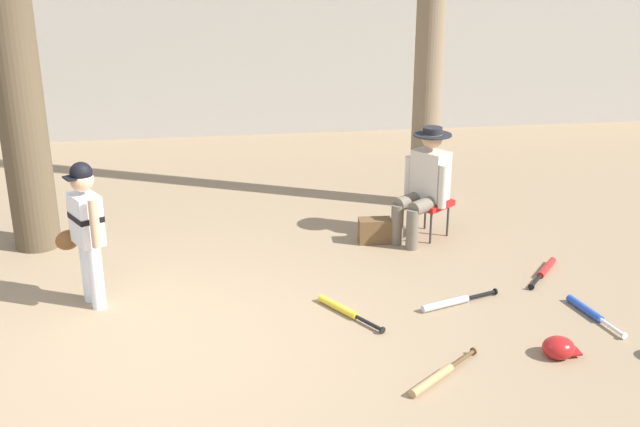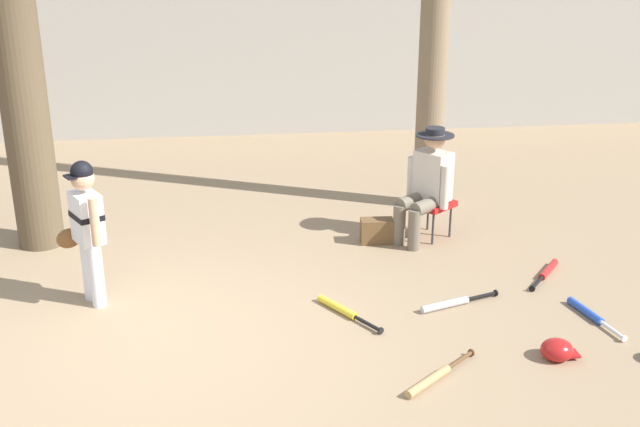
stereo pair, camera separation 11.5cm
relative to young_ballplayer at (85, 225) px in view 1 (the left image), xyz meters
The scene contains 12 objects.
ground_plane 1.39m from the young_ballplayer, 54.48° to the right, with size 60.00×60.00×0.00m, color #937A5B.
concrete_back_wall 6.03m from the young_ballplayer, 83.47° to the left, with size 18.00×0.36×3.19m, color #ADA89E.
young_ballplayer is the anchor object (origin of this frame).
folding_stool 3.56m from the young_ballplayer, 18.76° to the left, with size 0.56×0.56×0.41m.
seated_spectator 3.45m from the young_ballplayer, 18.24° to the left, with size 0.65×0.60×1.20m.
handbag_beside_stool 3.01m from the young_ballplayer, 20.82° to the left, with size 0.34×0.18×0.26m, color brown.
bat_red_barrel 4.28m from the young_ballplayer, ahead, with size 0.50×0.60×0.07m.
bat_aluminum_silver 3.24m from the young_ballplayer, ahead, with size 0.77×0.31×0.07m.
bat_blue_youth 4.38m from the young_ballplayer, 11.03° to the right, with size 0.20×0.73×0.07m.
bat_yellow_trainer 2.32m from the young_ballplayer, 12.85° to the right, with size 0.47×0.69×0.07m.
bat_wood_tan 3.20m from the young_ballplayer, 31.73° to the right, with size 0.67×0.57×0.07m.
batting_helmet_red 4.01m from the young_ballplayer, 21.31° to the right, with size 0.30×0.23×0.17m.
Camera 1 is at (0.43, -5.44, 3.13)m, focal length 43.61 mm.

